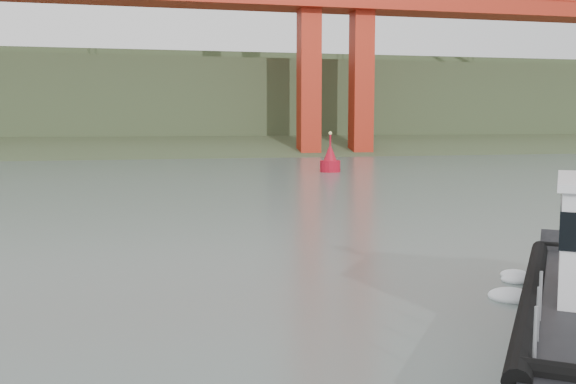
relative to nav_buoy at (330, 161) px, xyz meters
name	(u,v)px	position (x,y,z in m)	size (l,w,h in m)	color
ground	(365,314)	(-12.70, -46.12, -1.13)	(400.00, 400.00, 0.00)	#53635E
headlands	(169,111)	(-12.70, 79.38, 5.91)	(500.00, 105.36, 27.12)	#304125
nav_buoy	(330,161)	(0.00, 0.00, 0.00)	(2.07, 2.07, 4.31)	#B20C1F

